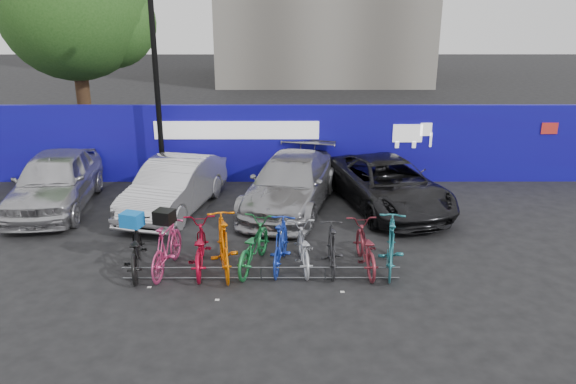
{
  "coord_description": "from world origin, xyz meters",
  "views": [
    {
      "loc": [
        0.51,
        -10.78,
        5.37
      ],
      "look_at": [
        0.55,
        2.0,
        1.0
      ],
      "focal_mm": 35.0,
      "sensor_mm": 36.0,
      "label": 1
    }
  ],
  "objects_px": {
    "car_3": "(388,184)",
    "bike_0": "(135,249)",
    "bike_rack": "(261,273)",
    "bike_3": "(223,244)",
    "car_0": "(55,181)",
    "bike_4": "(253,245)",
    "bike_2": "(199,247)",
    "bike_7": "(332,247)",
    "bike_9": "(391,244)",
    "bike_6": "(303,247)",
    "tree": "(80,10)",
    "bike_8": "(365,247)",
    "lamppost": "(156,78)",
    "car_1": "(174,186)",
    "bike_1": "(167,247)",
    "bike_5": "(281,244)",
    "car_2": "(290,183)"
  },
  "relations": [
    {
      "from": "bike_7",
      "to": "bike_9",
      "type": "height_order",
      "value": "bike_9"
    },
    {
      "from": "bike_7",
      "to": "car_2",
      "type": "bearing_deg",
      "value": -76.91
    },
    {
      "from": "bike_rack",
      "to": "bike_3",
      "type": "height_order",
      "value": "bike_3"
    },
    {
      "from": "car_0",
      "to": "bike_2",
      "type": "distance_m",
      "value": 5.77
    },
    {
      "from": "car_3",
      "to": "bike_9",
      "type": "distance_m",
      "value": 3.8
    },
    {
      "from": "car_3",
      "to": "bike_7",
      "type": "distance_m",
      "value": 4.15
    },
    {
      "from": "bike_6",
      "to": "bike_8",
      "type": "distance_m",
      "value": 1.3
    },
    {
      "from": "lamppost",
      "to": "bike_2",
      "type": "bearing_deg",
      "value": -71.0
    },
    {
      "from": "bike_4",
      "to": "bike_9",
      "type": "relative_size",
      "value": 1.0
    },
    {
      "from": "car_3",
      "to": "bike_0",
      "type": "distance_m",
      "value": 7.01
    },
    {
      "from": "tree",
      "to": "bike_2",
      "type": "xyz_separation_m",
      "value": [
        5.46,
        -10.15,
        -4.57
      ]
    },
    {
      "from": "bike_5",
      "to": "bike_8",
      "type": "distance_m",
      "value": 1.77
    },
    {
      "from": "car_0",
      "to": "bike_6",
      "type": "relative_size",
      "value": 2.67
    },
    {
      "from": "bike_5",
      "to": "bike_7",
      "type": "distance_m",
      "value": 1.07
    },
    {
      "from": "lamppost",
      "to": "bike_2",
      "type": "distance_m",
      "value": 6.43
    },
    {
      "from": "bike_4",
      "to": "bike_6",
      "type": "distance_m",
      "value": 1.05
    },
    {
      "from": "tree",
      "to": "bike_9",
      "type": "relative_size",
      "value": 4.06
    },
    {
      "from": "lamppost",
      "to": "bike_5",
      "type": "height_order",
      "value": "lamppost"
    },
    {
      "from": "car_1",
      "to": "bike_1",
      "type": "xyz_separation_m",
      "value": [
        0.51,
        -3.55,
        -0.15
      ]
    },
    {
      "from": "bike_2",
      "to": "bike_9",
      "type": "distance_m",
      "value": 4.0
    },
    {
      "from": "bike_4",
      "to": "bike_3",
      "type": "bearing_deg",
      "value": 31.15
    },
    {
      "from": "car_0",
      "to": "bike_9",
      "type": "height_order",
      "value": "car_0"
    },
    {
      "from": "tree",
      "to": "bike_4",
      "type": "relative_size",
      "value": 4.08
    },
    {
      "from": "bike_3",
      "to": "tree",
      "type": "bearing_deg",
      "value": -70.75
    },
    {
      "from": "car_1",
      "to": "bike_4",
      "type": "height_order",
      "value": "car_1"
    },
    {
      "from": "bike_1",
      "to": "bike_4",
      "type": "height_order",
      "value": "bike_1"
    },
    {
      "from": "car_3",
      "to": "bike_0",
      "type": "relative_size",
      "value": 2.51
    },
    {
      "from": "bike_1",
      "to": "bike_9",
      "type": "xyz_separation_m",
      "value": [
        4.65,
        0.05,
        0.04
      ]
    },
    {
      "from": "car_1",
      "to": "car_3",
      "type": "xyz_separation_m",
      "value": [
        5.73,
        0.26,
        -0.03
      ]
    },
    {
      "from": "car_0",
      "to": "bike_4",
      "type": "distance_m",
      "value": 6.62
    },
    {
      "from": "bike_rack",
      "to": "bike_9",
      "type": "bearing_deg",
      "value": 9.89
    },
    {
      "from": "bike_6",
      "to": "bike_7",
      "type": "xyz_separation_m",
      "value": [
        0.6,
        -0.11,
        0.05
      ]
    },
    {
      "from": "bike_1",
      "to": "bike_3",
      "type": "relative_size",
      "value": 0.89
    },
    {
      "from": "tree",
      "to": "bike_8",
      "type": "height_order",
      "value": "tree"
    },
    {
      "from": "car_3",
      "to": "bike_9",
      "type": "xyz_separation_m",
      "value": [
        -0.57,
        -3.76,
        -0.09
      ]
    },
    {
      "from": "car_0",
      "to": "bike_4",
      "type": "xyz_separation_m",
      "value": [
        5.54,
        -3.61,
        -0.27
      ]
    },
    {
      "from": "bike_0",
      "to": "car_1",
      "type": "bearing_deg",
      "value": -104.18
    },
    {
      "from": "bike_5",
      "to": "bike_8",
      "type": "relative_size",
      "value": 0.96
    },
    {
      "from": "car_0",
      "to": "bike_8",
      "type": "bearing_deg",
      "value": -30.65
    },
    {
      "from": "lamppost",
      "to": "bike_8",
      "type": "relative_size",
      "value": 3.3
    },
    {
      "from": "bike_4",
      "to": "bike_7",
      "type": "distance_m",
      "value": 1.65
    },
    {
      "from": "car_0",
      "to": "car_1",
      "type": "xyz_separation_m",
      "value": [
        3.25,
        -0.24,
        -0.08
      ]
    },
    {
      "from": "car_0",
      "to": "tree",
      "type": "bearing_deg",
      "value": 93.62
    },
    {
      "from": "bike_1",
      "to": "bike_7",
      "type": "height_order",
      "value": "bike_1"
    },
    {
      "from": "car_3",
      "to": "bike_2",
      "type": "distance_m",
      "value": 5.89
    },
    {
      "from": "bike_3",
      "to": "car_3",
      "type": "bearing_deg",
      "value": -147.8
    },
    {
      "from": "bike_5",
      "to": "bike_9",
      "type": "xyz_separation_m",
      "value": [
        2.3,
        -0.12,
        0.04
      ]
    },
    {
      "from": "bike_2",
      "to": "bike_1",
      "type": "bearing_deg",
      "value": 2.47
    },
    {
      "from": "car_0",
      "to": "bike_0",
      "type": "xyz_separation_m",
      "value": [
        3.09,
        -3.78,
        -0.27
      ]
    },
    {
      "from": "lamppost",
      "to": "car_0",
      "type": "distance_m",
      "value": 3.98
    }
  ]
}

